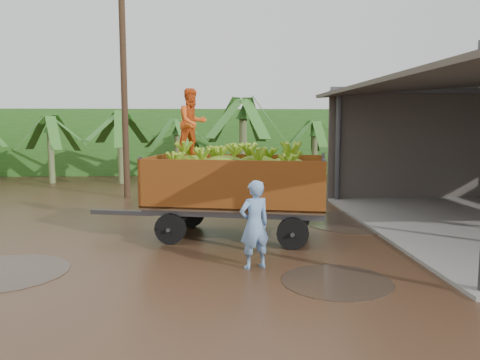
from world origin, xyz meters
name	(u,v)px	position (x,y,z in m)	size (l,w,h in m)	color
ground	(179,243)	(0.00, 0.00, 0.00)	(100.00, 100.00, 0.00)	black
hedge_north	(164,141)	(-2.00, 16.00, 1.80)	(22.00, 3.00, 3.60)	#2D661E
banana_trailer	(235,184)	(1.37, 0.51, 1.33)	(6.11, 2.97, 3.69)	#A05116
man_blue	(254,225)	(1.63, -2.04, 0.87)	(0.63, 0.42, 1.74)	#7098CD
utility_pole	(124,81)	(-2.49, 6.99, 4.41)	(1.20, 0.24, 8.70)	#47301E
banana_plants	(3,149)	(-6.62, 6.05, 1.91)	(25.37, 20.42, 4.43)	#2D661E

